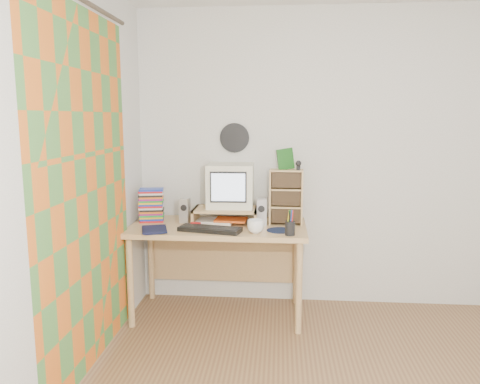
% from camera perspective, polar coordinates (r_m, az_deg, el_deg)
% --- Properties ---
extents(back_wall, '(3.50, 0.00, 3.50)m').
position_cam_1_polar(back_wall, '(4.04, 12.64, 3.87)').
color(back_wall, white).
rests_on(back_wall, floor).
extents(left_wall, '(0.00, 3.50, 3.50)m').
position_cam_1_polar(left_wall, '(2.57, -23.21, 0.38)').
color(left_wall, white).
rests_on(left_wall, floor).
extents(curtain, '(0.00, 2.20, 2.20)m').
position_cam_1_polar(curtain, '(2.99, -18.12, -0.11)').
color(curtain, orange).
rests_on(curtain, left_wall).
extents(wall_disc, '(0.25, 0.02, 0.25)m').
position_cam_1_polar(wall_disc, '(3.99, -0.67, 6.62)').
color(wall_disc, black).
rests_on(wall_disc, back_wall).
extents(desk, '(1.40, 0.70, 0.75)m').
position_cam_1_polar(desk, '(3.84, -2.56, -5.81)').
color(desk, tan).
rests_on(desk, floor).
extents(monitor_riser, '(0.52, 0.30, 0.12)m').
position_cam_1_polar(monitor_riser, '(3.82, -1.77, -2.37)').
color(monitor_riser, tan).
rests_on(monitor_riser, desk).
extents(crt_monitor, '(0.38, 0.38, 0.35)m').
position_cam_1_polar(crt_monitor, '(3.83, -1.21, 0.74)').
color(crt_monitor, silver).
rests_on(crt_monitor, monitor_riser).
extents(speaker_left, '(0.08, 0.08, 0.20)m').
position_cam_1_polar(speaker_left, '(3.85, -6.75, -2.25)').
color(speaker_left, '#ACACB0').
rests_on(speaker_left, desk).
extents(speaker_right, '(0.08, 0.08, 0.21)m').
position_cam_1_polar(speaker_right, '(3.75, 2.64, -2.41)').
color(speaker_right, '#ACACB0').
rests_on(speaker_right, desk).
extents(keyboard, '(0.50, 0.26, 0.03)m').
position_cam_1_polar(keyboard, '(3.56, -3.68, -4.55)').
color(keyboard, black).
rests_on(keyboard, desk).
extents(dvd_stack, '(0.22, 0.17, 0.27)m').
position_cam_1_polar(dvd_stack, '(3.93, -10.76, -1.57)').
color(dvd_stack, brown).
rests_on(dvd_stack, desk).
extents(cd_rack, '(0.27, 0.15, 0.44)m').
position_cam_1_polar(cd_rack, '(3.77, 5.64, -0.59)').
color(cd_rack, tan).
rests_on(cd_rack, desk).
extents(mug, '(0.13, 0.13, 0.10)m').
position_cam_1_polar(mug, '(3.49, 1.91, -4.21)').
color(mug, white).
rests_on(mug, desk).
extents(diary, '(0.26, 0.23, 0.04)m').
position_cam_1_polar(diary, '(3.61, -11.85, -4.40)').
color(diary, '#0E1335').
rests_on(diary, desk).
extents(mousepad, '(0.20, 0.20, 0.00)m').
position_cam_1_polar(mousepad, '(3.59, 4.88, -4.68)').
color(mousepad, '#0F1A33').
rests_on(mousepad, desk).
extents(pen_cup, '(0.09, 0.09, 0.15)m').
position_cam_1_polar(pen_cup, '(3.44, 6.12, -4.09)').
color(pen_cup, black).
rests_on(pen_cup, desk).
extents(papers, '(0.30, 0.23, 0.04)m').
position_cam_1_polar(papers, '(3.82, -2.28, -3.53)').
color(papers, silver).
rests_on(papers, desk).
extents(red_box, '(0.08, 0.05, 0.04)m').
position_cam_1_polar(red_box, '(3.69, -5.44, -4.03)').
color(red_box, red).
rests_on(red_box, desk).
extents(game_box, '(0.13, 0.06, 0.17)m').
position_cam_1_polar(game_box, '(3.75, 5.55, 4.02)').
color(game_box, '#185317').
rests_on(game_box, cd_rack).
extents(webcam, '(0.05, 0.05, 0.08)m').
position_cam_1_polar(webcam, '(3.70, 7.13, 3.24)').
color(webcam, black).
rests_on(webcam, cd_rack).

